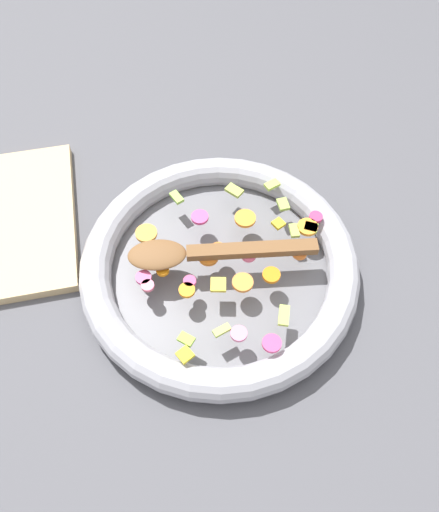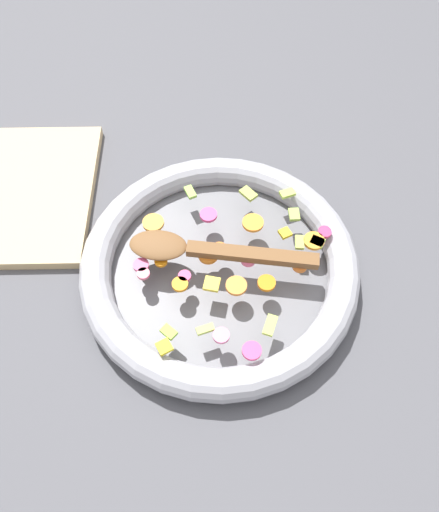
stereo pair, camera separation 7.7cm
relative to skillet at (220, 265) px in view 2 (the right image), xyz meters
The scene contains 5 objects.
ground_plane 0.02m from the skillet, ahead, with size 4.00×4.00×0.00m, color #4C4C51.
skillet is the anchor object (origin of this frame).
chopped_vegetables 0.04m from the skillet, 111.10° to the right, with size 0.32×0.32×0.01m.
wooden_spoon 0.05m from the skillet, 81.95° to the left, with size 0.08×0.29×0.01m.
cutting_board 0.37m from the skillet, 62.99° to the left, with size 0.31×0.21×0.02m.
Camera 2 is at (-0.42, 0.01, 0.70)m, focal length 35.00 mm.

